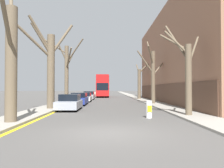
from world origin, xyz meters
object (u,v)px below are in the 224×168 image
Objects in this scene: street_tree_left_1 at (50,65)px; street_tree_right_1 at (153,74)px; parked_car_1 at (79,99)px; parked_car_0 at (70,103)px; street_tree_left_2 at (66,70)px; street_tree_right_2 at (140,82)px; traffic_bollard at (149,109)px; street_tree_left_0 at (11,57)px; parked_car_2 at (85,97)px; double_decker_bus at (103,85)px; street_tree_right_0 at (186,72)px; parked_car_3 at (89,96)px.

street_tree_left_1 reaches higher than street_tree_right_1.
street_tree_right_1 is at bearing 6.19° from parked_car_1.
street_tree_left_2 is at bearing 103.12° from parked_car_0.
parked_car_1 is (-8.57, -12.13, -2.30)m from street_tree_right_2.
street_tree_left_0 is at bearing -164.48° from traffic_bollard.
parked_car_2 is (0.00, 6.00, -0.04)m from parked_car_1.
parked_car_2 is at bearing -97.12° from double_decker_bus.
street_tree_right_1 is 1.77× the size of parked_car_1.
street_tree_left_2 is 4.02m from parked_car_1.
double_decker_bus is 23.06m from parked_car_1.
street_tree_left_0 is at bearing -164.24° from street_tree_right_0.
traffic_bollard is (5.88, -5.11, -0.10)m from parked_car_0.
parked_car_1 is (-8.53, 10.19, -2.29)m from street_tree_right_0.
double_decker_bus is 2.36× the size of parked_car_3.
street_tree_right_1 is 1.19× the size of street_tree_right_2.
parked_car_0 is (1.70, -7.29, -3.35)m from street_tree_left_2.
traffic_bollard is at bearing -102.55° from street_tree_right_1.
street_tree_right_0 is at bearing -50.08° from parked_car_1.
double_decker_bus is (-6.42, 21.95, -0.94)m from street_tree_right_1.
parked_car_2 is at bearing 90.00° from parked_car_1.
double_decker_bus is at bearing 106.31° from street_tree_right_1.
street_tree_right_0 reaches higher than parked_car_2.
parked_car_3 is at bearing 127.53° from street_tree_right_1.
street_tree_left_1 reaches higher than street_tree_left_0.
parked_car_0 is at bearing 76.09° from street_tree_left_0.
street_tree_left_0 is 1.22× the size of street_tree_right_2.
parked_car_2 is (-8.53, 16.19, -2.34)m from street_tree_right_0.
street_tree_left_0 is at bearing -89.80° from street_tree_left_1.
traffic_bollard is at bearing -163.53° from street_tree_right_0.
parked_car_3 is at bearing 110.99° from street_tree_right_0.
street_tree_left_1 is 7.26× the size of traffic_bollard.
parked_car_3 is (-8.53, 11.11, -2.88)m from street_tree_right_1.
street_tree_right_0 is 3.65m from traffic_bollard.
street_tree_left_2 is 15.51m from street_tree_right_0.
street_tree_right_0 is 5.94× the size of traffic_bollard.
parked_car_3 is (1.82, 17.54, -3.22)m from street_tree_left_1.
parked_car_1 is (-8.53, -0.93, -2.89)m from street_tree_right_1.
street_tree_left_1 reaches higher than parked_car_0.
street_tree_left_0 is at bearing -97.80° from parked_car_1.
street_tree_right_0 is at bearing 15.76° from street_tree_left_0.
street_tree_right_2 is 0.60× the size of double_decker_bus.
street_tree_left_1 is 10.01m from traffic_bollard.
street_tree_right_0 is 0.60× the size of double_decker_bus.
street_tree_left_2 reaches higher than double_decker_bus.
street_tree_left_2 is (0.10, 14.53, 0.51)m from street_tree_left_0.
street_tree_left_2 is 1.21× the size of street_tree_right_2.
traffic_bollard is at bearing -35.35° from street_tree_left_1.
parked_car_3 is (0.00, 12.03, 0.00)m from parked_car_1.
street_tree_left_2 is at bearing 121.43° from traffic_bollard.
street_tree_right_1 is at bearing 77.45° from traffic_bollard.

